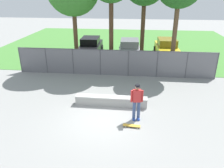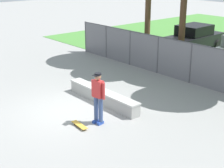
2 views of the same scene
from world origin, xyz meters
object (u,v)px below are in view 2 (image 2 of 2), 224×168
object	(u,v)px
concrete_ledge	(103,97)
skateboarder	(98,96)
skateboard	(80,125)
car_black	(195,37)

from	to	relation	value
concrete_ledge	skateboarder	world-z (taller)	skateboarder
skateboarder	skateboard	bearing A→B (deg)	-105.82
concrete_ledge	skateboarder	size ratio (longest dim) A/B	2.12
skateboard	car_black	size ratio (longest dim) A/B	0.19
skateboarder	skateboard	distance (m)	1.19
skateboard	concrete_ledge	bearing A→B (deg)	120.48
skateboard	car_black	bearing A→B (deg)	109.25
concrete_ledge	car_black	world-z (taller)	car_black
concrete_ledge	skateboard	size ratio (longest dim) A/B	4.79
concrete_ledge	car_black	bearing A→B (deg)	106.84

